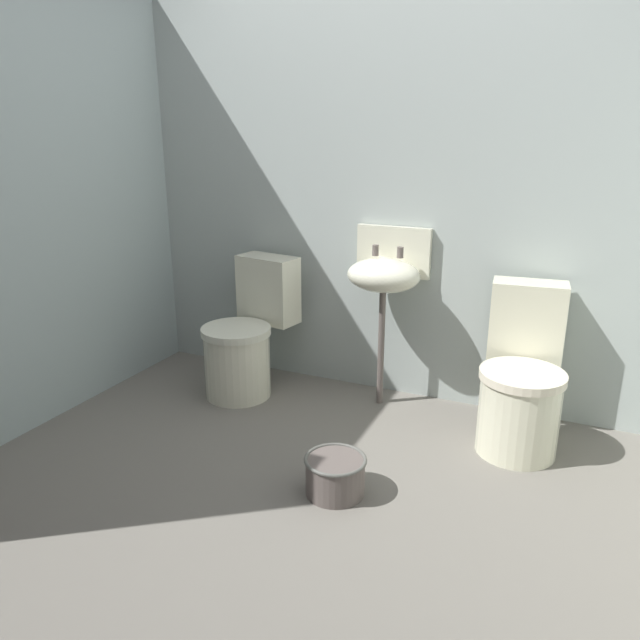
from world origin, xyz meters
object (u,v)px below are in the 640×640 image
(toilet_right, at_px, (521,384))
(bucket, at_px, (335,474))
(toilet_left, at_px, (247,339))
(sink, at_px, (385,273))

(toilet_right, xyz_separation_m, bucket, (-0.65, -0.78, -0.23))
(bucket, bearing_deg, toilet_right, 49.89)
(toilet_left, height_order, sink, sink)
(sink, relative_size, bucket, 3.65)
(sink, height_order, bucket, sink)
(toilet_right, distance_m, bucket, 1.04)
(sink, distance_m, bucket, 1.18)
(sink, bearing_deg, toilet_right, -13.65)
(toilet_left, relative_size, toilet_right, 1.00)
(sink, bearing_deg, toilet_left, -166.39)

